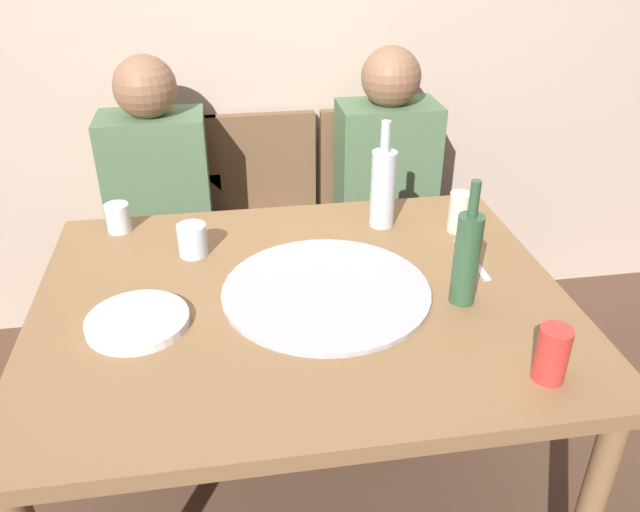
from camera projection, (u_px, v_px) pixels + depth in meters
ground_plane at (305, 502)px, 1.96m from camera, size 8.00×8.00×0.00m
dining_table at (302, 322)px, 1.62m from camera, size 1.30×1.03×0.76m
pizza_tray at (326, 291)px, 1.58m from camera, size 0.52×0.52×0.01m
wine_bottle at (383, 186)px, 1.85m from camera, size 0.07×0.07×0.32m
beer_bottle at (467, 257)px, 1.50m from camera, size 0.06×0.06×0.32m
tumbler_near at (192, 240)px, 1.74m from camera, size 0.08×0.08×0.09m
tumbler_far at (459, 212)px, 1.85m from camera, size 0.06×0.06×0.12m
wine_glass at (118, 218)px, 1.86m from camera, size 0.07×0.07×0.08m
soda_can at (552, 354)px, 1.28m from camera, size 0.07×0.07×0.12m
plate_stack at (138, 321)px, 1.46m from camera, size 0.24×0.24×0.02m
table_knife at (472, 259)px, 1.73m from camera, size 0.02×0.22×0.01m
chair_left at (166, 228)px, 2.43m from camera, size 0.44×0.44×0.90m
chair_middle at (264, 221)px, 2.48m from camera, size 0.44×0.44×0.90m
chair_right at (380, 212)px, 2.54m from camera, size 0.44×0.44×0.90m
guest_in_sweater at (159, 215)px, 2.24m from camera, size 0.36×0.56×1.17m
guest_in_beanie at (391, 199)px, 2.35m from camera, size 0.36×0.56×1.17m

